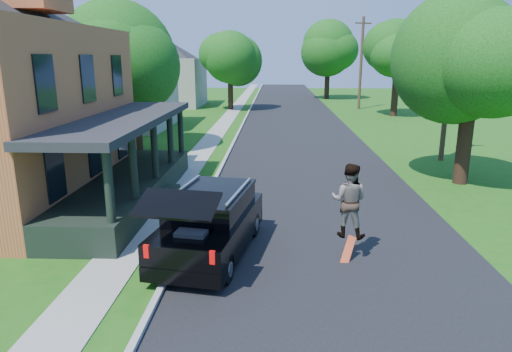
{
  "coord_description": "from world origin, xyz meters",
  "views": [
    {
      "loc": [
        -1.52,
        -9.76,
        5.12
      ],
      "look_at": [
        -2.05,
        3.0,
        1.78
      ],
      "focal_mm": 32.0,
      "sensor_mm": 36.0,
      "label": 1
    }
  ],
  "objects_px": {
    "tree_right_near": "(474,50)",
    "utility_pole_near": "(450,69)",
    "skateboarder": "(349,200)",
    "black_suv": "(210,223)"
  },
  "relations": [
    {
      "from": "black_suv",
      "to": "utility_pole_near",
      "type": "relative_size",
      "value": 0.58
    },
    {
      "from": "black_suv",
      "to": "utility_pole_near",
      "type": "bearing_deg",
      "value": 59.14
    },
    {
      "from": "black_suv",
      "to": "tree_right_near",
      "type": "relative_size",
      "value": 0.63
    },
    {
      "from": "skateboarder",
      "to": "utility_pole_near",
      "type": "xyz_separation_m",
      "value": [
        6.6,
        11.95,
        3.01
      ]
    },
    {
      "from": "skateboarder",
      "to": "utility_pole_near",
      "type": "height_order",
      "value": "utility_pole_near"
    },
    {
      "from": "tree_right_near",
      "to": "utility_pole_near",
      "type": "distance_m",
      "value": 4.52
    },
    {
      "from": "skateboarder",
      "to": "utility_pole_near",
      "type": "relative_size",
      "value": 0.22
    },
    {
      "from": "skateboarder",
      "to": "tree_right_near",
      "type": "relative_size",
      "value": 0.24
    },
    {
      "from": "skateboarder",
      "to": "utility_pole_near",
      "type": "bearing_deg",
      "value": -100.53
    },
    {
      "from": "utility_pole_near",
      "to": "skateboarder",
      "type": "bearing_deg",
      "value": -132.92
    }
  ]
}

